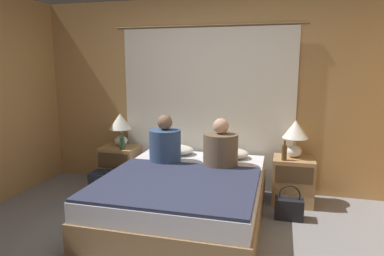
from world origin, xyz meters
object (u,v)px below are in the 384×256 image
nightstand_left (120,166)px  backpack_on_floor (103,183)px  lamp_left (120,125)px  pillow_right (229,153)px  beer_bottle_on_right_stand (284,152)px  pillow_left (175,150)px  handbag_on_floor (289,208)px  beer_bottle_on_left_stand (122,143)px  person_left_in_bed (165,144)px  lamp_right (295,133)px  bed (185,197)px  person_right_in_bed (221,148)px  nightstand_right (293,180)px

nightstand_left → backpack_on_floor: 0.47m
lamp_left → pillow_right: 1.52m
backpack_on_floor → beer_bottle_on_right_stand: bearing=9.0°
pillow_left → handbag_on_floor: (1.44, -0.49, -0.44)m
beer_bottle_on_left_stand → beer_bottle_on_right_stand: (2.05, 0.00, 0.01)m
nightstand_left → backpack_on_floor: (-0.01, -0.47, -0.08)m
nightstand_left → person_left_in_bed: size_ratio=0.97×
person_left_in_bed → beer_bottle_on_right_stand: (1.37, 0.25, -0.07)m
lamp_right → pillow_left: size_ratio=0.92×
person_left_in_bed → beer_bottle_on_left_stand: person_left_in_bed is taller
nightstand_left → beer_bottle_on_right_stand: beer_bottle_on_right_stand is taller
bed → person_right_in_bed: 0.69m
backpack_on_floor → handbag_on_floor: bearing=0.0°
handbag_on_floor → bed: bearing=-164.7°
person_left_in_bed → beer_bottle_on_right_stand: person_left_in_bed is taller
nightstand_left → beer_bottle_on_left_stand: (0.10, -0.12, 0.37)m
bed → lamp_right: size_ratio=4.49×
lamp_right → pillow_left: 1.52m
beer_bottle_on_left_stand → beer_bottle_on_right_stand: beer_bottle_on_right_stand is taller
person_right_in_bed → person_left_in_bed: bearing=180.0°
beer_bottle_on_right_stand → backpack_on_floor: beer_bottle_on_right_stand is taller
nightstand_left → nightstand_right: size_ratio=1.00×
beer_bottle_on_right_stand → bed: bearing=-147.8°
nightstand_right → beer_bottle_on_left_stand: beer_bottle_on_left_stand is taller
lamp_right → pillow_right: (-0.78, -0.03, -0.29)m
backpack_on_floor → person_left_in_bed: bearing=6.6°
person_left_in_bed → person_right_in_bed: (0.67, 0.00, -0.01)m
beer_bottle_on_left_stand → person_left_in_bed: bearing=-20.2°
bed → lamp_right: 1.52m
person_left_in_bed → pillow_left: bearing=90.1°
lamp_left → person_right_in_bed: person_right_in_bed is taller
nightstand_left → pillow_right: bearing=0.9°
person_right_in_bed → beer_bottle_on_left_stand: person_right_in_bed is taller
lamp_right → pillow_left: lamp_right is taller
beer_bottle_on_right_stand → person_right_in_bed: bearing=-160.4°
pillow_left → beer_bottle_on_right_stand: beer_bottle_on_right_stand is taller
nightstand_left → person_left_in_bed: 0.98m
lamp_left → person_left_in_bed: bearing=-28.4°
pillow_right → person_left_in_bed: size_ratio=0.85×
nightstand_left → handbag_on_floor: (2.23, -0.46, -0.16)m
nightstand_right → beer_bottle_on_right_stand: (-0.12, -0.12, 0.37)m
pillow_right → beer_bottle_on_left_stand: 1.40m
nightstand_left → pillow_left: bearing=1.7°
lamp_left → person_left_in_bed: 0.90m
bed → backpack_on_floor: bed is taller
lamp_right → beer_bottle_on_right_stand: lamp_right is taller
lamp_right → pillow_right: lamp_right is taller
lamp_right → person_left_in_bed: person_left_in_bed is taller
pillow_right → person_right_in_bed: 0.43m
nightstand_left → pillow_right: 1.52m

